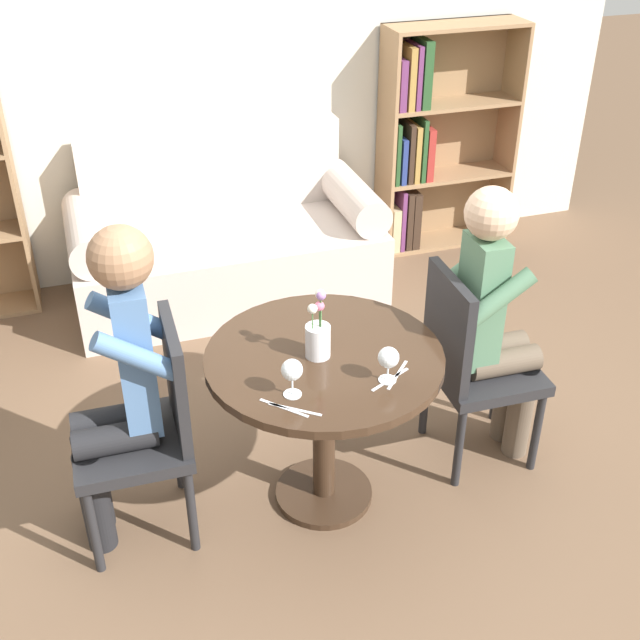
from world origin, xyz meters
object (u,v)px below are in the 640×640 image
(couch, at_px, (226,245))
(chair_left, at_px, (149,424))
(wine_glass_left, at_px, (292,371))
(wine_glass_right, at_px, (388,359))
(chair_right, at_px, (471,360))
(person_left, at_px, (118,382))
(bookshelf_right, at_px, (429,143))
(flower_vase, at_px, (318,336))
(person_right, at_px, (495,321))

(couch, relative_size, chair_left, 1.92)
(wine_glass_left, bearing_deg, wine_glass_right, -3.97)
(chair_right, xyz_separation_m, wine_glass_right, (-0.50, -0.29, 0.31))
(person_left, bearing_deg, wine_glass_right, 73.38)
(couch, relative_size, person_left, 1.33)
(bookshelf_right, distance_m, wine_glass_left, 2.75)
(couch, height_order, flower_vase, flower_vase)
(chair_right, bearing_deg, person_left, 91.71)
(couch, relative_size, bookshelf_right, 1.24)
(person_left, bearing_deg, chair_right, 91.26)
(bookshelf_right, height_order, wine_glass_right, bookshelf_right)
(person_left, height_order, flower_vase, person_left)
(person_left, xyz_separation_m, flower_vase, (0.72, -0.07, 0.10))
(chair_right, bearing_deg, flower_vase, 97.71)
(chair_left, xyz_separation_m, person_right, (1.41, -0.00, 0.18))
(bookshelf_right, distance_m, wine_glass_right, 2.60)
(wine_glass_left, bearing_deg, chair_right, 17.63)
(bookshelf_right, relative_size, chair_left, 1.55)
(person_left, relative_size, wine_glass_left, 9.10)
(person_left, relative_size, wine_glass_right, 9.59)
(bookshelf_right, distance_m, chair_left, 2.86)
(bookshelf_right, bearing_deg, wine_glass_left, -124.65)
(chair_left, bearing_deg, couch, 160.41)
(bookshelf_right, bearing_deg, person_right, -107.61)
(person_left, height_order, wine_glass_right, person_left)
(chair_right, height_order, person_left, person_left)
(bookshelf_right, height_order, person_right, bookshelf_right)
(person_right, relative_size, flower_vase, 4.53)
(chair_left, distance_m, person_left, 0.23)
(couch, relative_size, person_right, 1.37)
(chair_left, bearing_deg, wine_glass_left, 62.29)
(couch, distance_m, chair_left, 1.86)
(chair_left, distance_m, wine_glass_left, 0.63)
(bookshelf_right, height_order, flower_vase, bookshelf_right)
(bookshelf_right, bearing_deg, couch, -168.99)
(couch, relative_size, wine_glass_left, 12.13)
(couch, bearing_deg, person_left, -113.33)
(chair_left, height_order, wine_glass_left, chair_left)
(couch, distance_m, wine_glass_left, 2.06)
(chair_right, relative_size, wine_glass_left, 6.32)
(couch, xyz_separation_m, wine_glass_right, (0.16, -2.02, 0.49))
(chair_right, relative_size, flower_vase, 3.24)
(couch, bearing_deg, wine_glass_left, -95.20)
(wine_glass_left, height_order, flower_vase, flower_vase)
(chair_right, xyz_separation_m, person_left, (-1.40, 0.00, 0.21))
(chair_right, bearing_deg, wine_glass_right, 121.97)
(chair_right, xyz_separation_m, person_right, (0.09, -0.00, 0.18))
(couch, distance_m, flower_vase, 1.86)
(bookshelf_right, xyz_separation_m, wine_glass_right, (-1.22, -2.29, 0.12))
(flower_vase, bearing_deg, person_left, 174.23)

